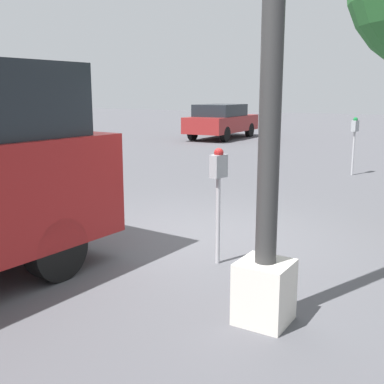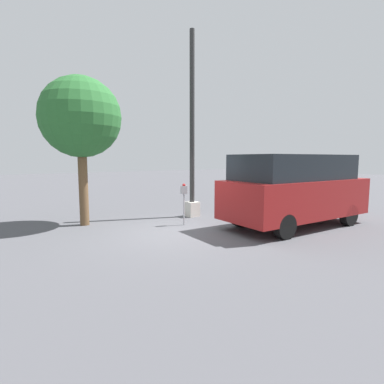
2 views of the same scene
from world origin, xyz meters
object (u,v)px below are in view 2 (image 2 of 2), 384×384
(street_tree, at_px, (81,118))
(parking_meter_near, at_px, (184,195))
(lamp_post, at_px, (192,150))
(parked_van, at_px, (295,188))

(street_tree, bearing_deg, parking_meter_near, -35.95)
(lamp_post, relative_size, street_tree, 1.42)
(parking_meter_near, xyz_separation_m, lamp_post, (1.08, 1.05, 1.46))
(lamp_post, bearing_deg, street_tree, 166.95)
(parking_meter_near, distance_m, street_tree, 4.06)
(parking_meter_near, height_order, parked_van, parked_van)
(parking_meter_near, relative_size, parked_van, 0.27)
(parking_meter_near, relative_size, lamp_post, 0.20)
(parked_van, xyz_separation_m, street_tree, (-5.41, 4.12, 2.21))
(parking_meter_near, height_order, lamp_post, lamp_post)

